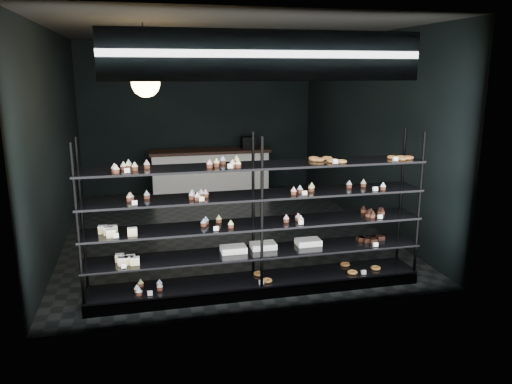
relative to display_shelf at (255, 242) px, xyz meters
The scene contains 5 objects.
room 2.64m from the display_shelf, 89.41° to the left, with size 5.01×6.01×3.20m.
display_shelf is the anchor object (origin of this frame).
signage 2.17m from the display_shelf, 86.97° to the right, with size 3.30×0.05×0.50m.
pendant_lamp 2.46m from the display_shelf, 134.08° to the left, with size 0.36×0.36×0.91m.
service_counter 4.96m from the display_shelf, 87.78° to the left, with size 2.53×0.65×1.23m.
Camera 1 is at (-1.30, -7.89, 2.60)m, focal length 35.00 mm.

